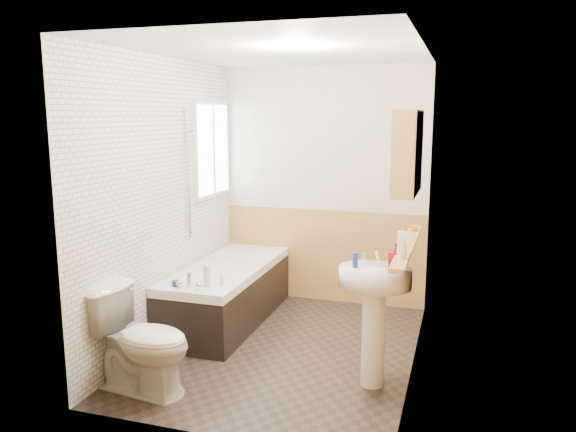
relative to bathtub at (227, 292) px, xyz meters
The scene contains 26 objects.
floor 0.93m from the bathtub, 34.03° to the right, with size 2.80×2.80×0.00m, color black.
ceiling 2.38m from the bathtub, 34.03° to the right, with size 2.80×2.80×0.00m, color white.
wall_back 1.51m from the bathtub, 51.48° to the left, with size 2.20×0.02×2.50m, color beige.
wall_front 2.25m from the bathtub, 69.01° to the right, with size 2.20×0.02×2.50m, color beige.
wall_left 1.14m from the bathtub, 127.63° to the right, with size 0.02×2.80×2.50m, color beige.
wall_right 2.13m from the bathtub, 15.00° to the right, with size 0.02×2.80×2.50m, color beige.
wainscot_right 1.89m from the bathtub, 15.17° to the right, with size 0.01×2.80×1.00m, color tan.
wainscot_front 2.03m from the bathtub, 68.79° to the right, with size 2.20×0.01×1.00m, color tan.
wainscot_back 1.17m from the bathtub, 50.80° to the left, with size 2.20×0.01×1.00m, color tan.
tile_cladding_left 1.13m from the bathtub, 125.99° to the right, with size 0.01×2.80×2.50m, color white.
tile_return_back 1.71m from the bathtub, 89.68° to the left, with size 0.75×0.01×1.50m, color white.
window 1.47m from the bathtub, 126.06° to the left, with size 0.03×0.79×0.99m.
bathtub is the anchor object (origin of this frame).
shower_riser 1.31m from the bathtub, 157.18° to the right, with size 0.11×0.08×1.22m.
toilet 1.50m from the bathtub, 91.15° to the right, with size 0.44×0.78×0.77m, color white.
sink 1.85m from the bathtub, 29.87° to the right, with size 0.53×0.43×1.03m.
pine_shelf 2.02m from the bathtub, 19.85° to the right, with size 0.10×1.46×0.03m, color tan.
medicine_cabinet 2.35m from the bathtub, 19.83° to the right, with size 0.17×0.68×0.62m.
foam_can 2.24m from the bathtub, 31.31° to the right, with size 0.06×0.06×0.19m, color silver.
green_bottle 2.19m from the bathtub, 27.92° to the right, with size 0.05×0.05×0.25m, color orange.
black_jar 1.94m from the bathtub, ahead, with size 0.07×0.07×0.05m, color orange.
soap_bottle 2.08m from the bathtub, 29.07° to the right, with size 0.10×0.22×0.10m, color maroon.
clear_bottle 1.84m from the bathtub, 33.34° to the right, with size 0.04×0.04×0.11m, color #19339E.
blue_gel 0.79m from the bathtub, 80.24° to the right, with size 0.05×0.03×0.19m, color silver.
cream_jar 0.81m from the bathtub, 101.51° to the right, with size 0.07×0.07×0.05m, color navy.
orange_bottle 0.71m from the bathtub, 70.21° to the right, with size 0.03×0.03×0.09m, color silver.
Camera 1 is at (1.41, -4.35, 2.01)m, focal length 35.00 mm.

